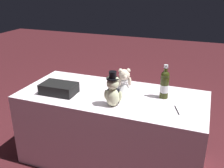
{
  "coord_description": "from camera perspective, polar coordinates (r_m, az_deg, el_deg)",
  "views": [
    {
      "loc": [
        -0.76,
        2.02,
        1.68
      ],
      "look_at": [
        0.0,
        0.0,
        0.82
      ],
      "focal_mm": 41.4,
      "sensor_mm": 36.0,
      "label": 1
    }
  ],
  "objects": [
    {
      "name": "ground_plane",
      "position": [
        2.73,
        0.0,
        -16.07
      ],
      "size": [
        12.0,
        12.0,
        0.0
      ],
      "primitive_type": "plane",
      "color": "#47191E"
    },
    {
      "name": "reception_table",
      "position": [
        2.53,
        0.0,
        -9.66
      ],
      "size": [
        1.7,
        0.77,
        0.72
      ],
      "primitive_type": "cube",
      "color": "white",
      "rests_on": "ground_plane"
    },
    {
      "name": "teddy_bear_groom",
      "position": [
        2.11,
        0.2,
        -1.76
      ],
      "size": [
        0.15,
        0.14,
        0.3
      ],
      "color": "beige",
      "rests_on": "reception_table"
    },
    {
      "name": "teddy_bear_bride",
      "position": [
        2.33,
        2.67,
        0.26
      ],
      "size": [
        0.19,
        0.22,
        0.25
      ],
      "color": "white",
      "rests_on": "reception_table"
    },
    {
      "name": "champagne_bottle",
      "position": [
        2.29,
        11.54,
        -0.02
      ],
      "size": [
        0.08,
        0.08,
        0.3
      ],
      "color": "#2D3310",
      "rests_on": "reception_table"
    },
    {
      "name": "signing_pen",
      "position": [
        2.13,
        14.16,
        -5.64
      ],
      "size": [
        0.06,
        0.15,
        0.01
      ],
      "color": "black",
      "rests_on": "reception_table"
    },
    {
      "name": "gift_case_black",
      "position": [
        2.41,
        -11.63,
        -0.96
      ],
      "size": [
        0.32,
        0.21,
        0.1
      ],
      "color": "black",
      "rests_on": "reception_table"
    }
  ]
}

